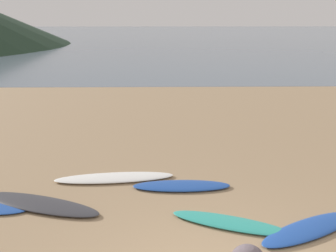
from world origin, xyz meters
name	(u,v)px	position (x,y,z in m)	size (l,w,h in m)	color
ground_plane	(182,111)	(0.00, 10.00, -0.10)	(120.00, 120.00, 0.20)	#997C5B
ocean_water	(166,35)	(0.00, 64.50, 0.00)	(140.00, 100.00, 0.01)	slate
surfboard_2	(39,204)	(-3.12, 2.52, 0.05)	(2.52, 0.58, 0.09)	#333338
surfboard_3	(114,178)	(-1.84, 3.68, 0.04)	(2.59, 0.55, 0.08)	white
surfboard_4	(181,186)	(-0.40, 3.25, 0.04)	(2.03, 0.54, 0.08)	#1E479E
surfboard_5	(230,223)	(0.36, 1.81, 0.04)	(2.05, 0.46, 0.08)	teal
surfboard_6	(310,229)	(1.66, 1.60, 0.04)	(2.07, 0.52, 0.08)	#1E479E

